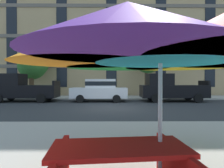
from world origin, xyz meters
TOP-DOWN VIEW (x-y plane):
  - ground_plane at (0.00, 0.00)m, footprint 120.00×120.00m
  - sidewalk_far at (0.00, 6.80)m, footprint 56.00×3.60m
  - apartment_building at (0.00, 14.99)m, footprint 47.29×12.08m
  - pickup_black at (-7.09, 3.70)m, footprint 5.10×2.12m
  - sedan_white at (-0.96, 3.70)m, footprint 4.40×1.98m
  - pickup_black_midblock at (4.64, 3.70)m, footprint 5.10×2.12m
  - street_tree_left at (-7.54, 7.03)m, footprint 3.07×3.19m
  - street_tree_middle at (3.55, 6.93)m, footprint 2.73×2.66m
  - patio_umbrella at (0.59, -9.00)m, footprint 4.12×3.83m
  - picnic_table at (0.00, -9.18)m, footprint 1.93×1.68m

SIDE VIEW (x-z plane):
  - ground_plane at x=0.00m, z-range 0.00..0.00m
  - sidewalk_far at x=0.00m, z-range 0.00..0.12m
  - picnic_table at x=0.00m, z-range 0.10..0.87m
  - sedan_white at x=-0.96m, z-range 0.06..1.84m
  - pickup_black at x=-7.09m, z-range -0.07..2.13m
  - pickup_black_midblock at x=4.64m, z-range -0.07..2.13m
  - patio_umbrella at x=0.59m, z-range 0.90..3.34m
  - street_tree_left at x=-7.54m, z-range 0.93..5.80m
  - street_tree_middle at x=3.55m, z-range 1.17..6.20m
  - apartment_building at x=0.00m, z-range 0.00..16.00m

